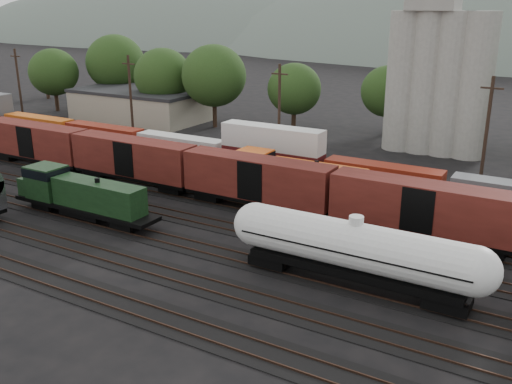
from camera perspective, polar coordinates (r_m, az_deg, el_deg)
The scene contains 11 objects.
ground at distance 48.07m, azimuth 2.51°, elevation -4.73°, with size 600.00×600.00×0.00m, color black.
tracks at distance 48.05m, azimuth 2.51°, elevation -4.68°, with size 180.00×33.20×0.20m.
green_locomotive at distance 54.35m, azimuth -17.48°, elevation -0.14°, with size 15.70×2.77×4.15m.
tank_car_a at distance 39.64m, azimuth 9.84°, elevation -5.58°, with size 18.93×3.39×4.96m.
orange_locomotive at distance 57.48m, azimuth 3.45°, elevation 1.69°, with size 16.67×2.78×4.17m.
boxcar_string at distance 53.49m, azimuth 0.14°, elevation 1.26°, with size 138.20×2.90×4.20m.
container_wall at distance 64.58m, azimuth 0.63°, elevation 3.32°, with size 160.00×2.60×5.80m.
grain_silo at distance 77.53m, azimuth 17.73°, elevation 11.89°, with size 13.40×5.00×29.00m.
industrial_sheds at distance 77.47m, azimuth 19.39°, elevation 5.17°, with size 119.38×17.26×5.10m.
tree_band at distance 79.22m, azimuth 16.84°, elevation 9.47°, with size 161.98×19.92×13.95m.
utility_poles at distance 65.77m, azimuth 11.66°, elevation 6.90°, with size 122.20×0.36×12.00m.
Camera 1 is at (20.48, -39.22, 18.80)m, focal length 40.00 mm.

